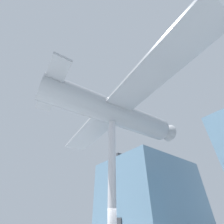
# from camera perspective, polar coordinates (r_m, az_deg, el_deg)

# --- Properties ---
(glass_pavilion_left) EXTENTS (10.06, 11.91, 9.66)m
(glass_pavilion_left) POSITION_cam_1_polar(r_m,az_deg,el_deg) (24.20, 14.15, -29.24)
(glass_pavilion_left) COLOR #60849E
(glass_pavilion_left) RESTS_ON ground_plane
(support_pylon_central) EXTENTS (0.46, 0.46, 7.66)m
(support_pylon_central) POSITION_cam_1_polar(r_m,az_deg,el_deg) (9.21, 0.00, -24.53)
(support_pylon_central) COLOR #B7B7BC
(support_pylon_central) RESTS_ON ground_plane
(suspended_airplane) EXTENTS (16.17, 11.82, 3.40)m
(suspended_airplane) POSITION_cam_1_polar(r_m,az_deg,el_deg) (11.28, 0.95, -0.28)
(suspended_airplane) COLOR #93999E
(suspended_airplane) RESTS_ON support_pylon_central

